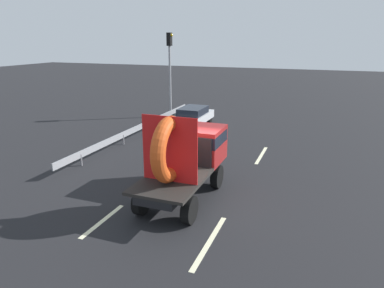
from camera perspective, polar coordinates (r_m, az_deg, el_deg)
ground_plane at (r=13.02m, az=-0.54°, el=-8.66°), size 120.00×120.00×0.00m
flatbed_truck at (r=12.70m, az=-0.75°, el=-1.53°), size 2.02×4.71×3.29m
distant_sedan at (r=23.27m, az=0.20°, el=4.60°), size 1.67×3.89×1.27m
traffic_light at (r=25.82m, az=-3.63°, el=13.01°), size 0.42×0.36×6.01m
guardrail at (r=21.03m, az=-8.60°, el=2.66°), size 0.10×14.51×0.71m
lane_dash_left_near at (r=11.82m, az=-14.34°, el=-12.01°), size 0.16×2.28×0.01m
lane_dash_left_far at (r=18.49m, az=0.13°, el=-0.81°), size 0.16×2.28×0.01m
lane_dash_right_near at (r=10.44m, az=2.90°, el=-15.60°), size 0.16×2.98×0.01m
lane_dash_right_far at (r=17.85m, az=11.25°, el=-1.79°), size 0.16×2.82×0.01m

